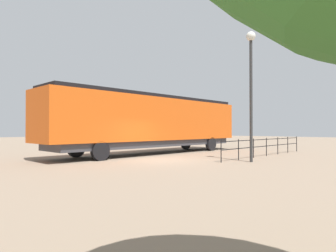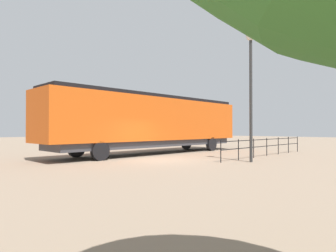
# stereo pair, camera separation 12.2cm
# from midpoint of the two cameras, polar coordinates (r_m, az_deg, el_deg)

# --- Properties ---
(ground_plane) EXTENTS (120.00, 120.00, 0.00)m
(ground_plane) POSITION_cam_midpoint_polar(r_m,az_deg,el_deg) (16.62, -1.56, -6.74)
(ground_plane) COLOR #84705B
(locomotive) EXTENTS (3.02, 16.52, 4.19)m
(locomotive) POSITION_cam_midpoint_polar(r_m,az_deg,el_deg) (21.36, -2.23, 0.92)
(locomotive) COLOR #D15114
(locomotive) RESTS_ON ground_plane
(lamp_post) EXTENTS (0.50, 0.50, 7.05)m
(lamp_post) POSITION_cam_midpoint_polar(r_m,az_deg,el_deg) (16.46, 15.82, 10.04)
(lamp_post) COLOR #2D2D2D
(lamp_post) RESTS_ON ground_plane
(platform_fence) EXTENTS (0.05, 10.75, 1.19)m
(platform_fence) POSITION_cam_midpoint_polar(r_m,az_deg,el_deg) (20.25, 18.66, -3.43)
(platform_fence) COLOR black
(platform_fence) RESTS_ON ground_plane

